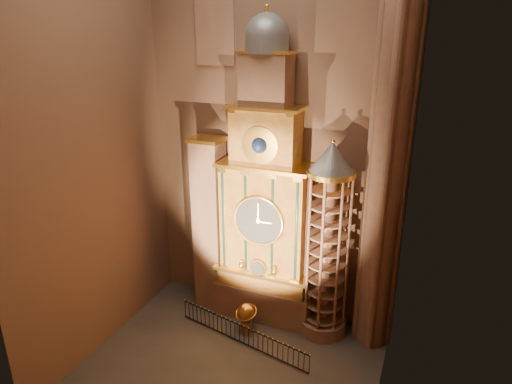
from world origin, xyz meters
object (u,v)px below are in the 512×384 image
at_px(astronomical_clock, 265,208).
at_px(celestial_globe, 246,315).
at_px(iron_railing, 242,334).
at_px(portrait_tower, 210,224).
at_px(stair_turret, 327,244).

height_order(astronomical_clock, celestial_globe, astronomical_clock).
bearing_deg(iron_railing, astronomical_clock, 87.18).
xyz_separation_m(celestial_globe, iron_railing, (0.18, -1.04, -0.45)).
height_order(astronomical_clock, portrait_tower, astronomical_clock).
distance_m(astronomical_clock, portrait_tower, 3.73).
distance_m(astronomical_clock, stair_turret, 3.78).
height_order(stair_turret, iron_railing, stair_turret).
distance_m(astronomical_clock, celestial_globe, 5.97).
bearing_deg(celestial_globe, astronomical_clock, 80.33).
bearing_deg(astronomical_clock, portrait_tower, 179.71).
xyz_separation_m(portrait_tower, celestial_globe, (3.07, -1.97, -4.11)).
bearing_deg(iron_railing, stair_turret, 36.74).
bearing_deg(celestial_globe, iron_railing, -79.90).
xyz_separation_m(astronomical_clock, celestial_globe, (-0.33, -1.95, -5.64)).
bearing_deg(astronomical_clock, celestial_globe, -99.67).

